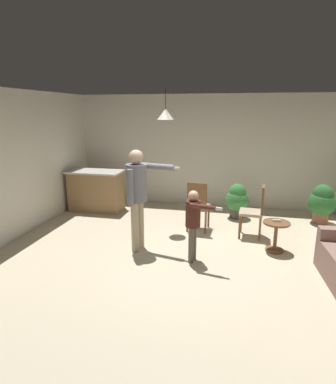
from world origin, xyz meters
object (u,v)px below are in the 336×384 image
(potted_plant_by_wall, at_px, (237,199))
(kitchen_counter, at_px, (96,190))
(spare_remote_on_table, at_px, (277,221))
(potted_plant_corner, at_px, (322,202))
(dining_chair_by_counter, at_px, (198,204))
(person_adult, at_px, (138,189))
(person_child, at_px, (194,218))
(dining_chair_near_wall, at_px, (255,209))
(side_table_by_couch, at_px, (276,233))

(potted_plant_by_wall, bearing_deg, kitchen_counter, -177.78)
(potted_plant_by_wall, xyz_separation_m, spare_remote_on_table, (0.65, -1.61, 0.11))
(potted_plant_corner, xyz_separation_m, potted_plant_by_wall, (-1.73, -0.03, -0.04))
(kitchen_counter, height_order, dining_chair_by_counter, dining_chair_by_counter)
(person_adult, distance_m, potted_plant_corner, 3.99)
(person_adult, xyz_separation_m, person_child, (0.97, -0.23, -0.35))
(person_child, xyz_separation_m, dining_chair_near_wall, (0.98, 1.24, -0.17))
(person_adult, height_order, potted_plant_corner, person_adult)
(potted_plant_by_wall, height_order, spare_remote_on_table, potted_plant_by_wall)
(spare_remote_on_table, bearing_deg, kitchen_counter, 159.26)
(dining_chair_near_wall, bearing_deg, dining_chair_by_counter, 89.81)
(kitchen_counter, bearing_deg, potted_plant_by_wall, 2.22)
(kitchen_counter, bearing_deg, dining_chair_by_counter, -18.60)
(potted_plant_corner, bearing_deg, spare_remote_on_table, -123.29)
(kitchen_counter, height_order, side_table_by_couch, kitchen_counter)
(person_child, xyz_separation_m, dining_chair_by_counter, (-0.10, 1.33, -0.17))
(person_adult, height_order, spare_remote_on_table, person_adult)
(person_adult, bearing_deg, dining_chair_near_wall, 129.63)
(potted_plant_corner, bearing_deg, person_child, -135.54)
(side_table_by_couch, xyz_separation_m, potted_plant_by_wall, (-0.66, 1.63, 0.10))
(person_adult, height_order, dining_chair_near_wall, person_adult)
(person_child, height_order, spare_remote_on_table, person_child)
(kitchen_counter, xyz_separation_m, dining_chair_by_counter, (2.52, -0.85, 0.07))
(kitchen_counter, bearing_deg, dining_chair_near_wall, -14.54)
(person_child, relative_size, dining_chair_by_counter, 1.15)
(person_adult, height_order, person_child, person_adult)
(person_adult, relative_size, person_child, 1.49)
(dining_chair_by_counter, xyz_separation_m, dining_chair_near_wall, (1.08, -0.09, 0.00))
(kitchen_counter, xyz_separation_m, potted_plant_by_wall, (3.27, 0.13, -0.05))
(dining_chair_by_counter, bearing_deg, potted_plant_corner, 25.58)
(person_adult, xyz_separation_m, spare_remote_on_table, (2.27, 0.46, -0.53))
(kitchen_counter, bearing_deg, person_child, -39.68)
(person_adult, bearing_deg, potted_plant_by_wall, 154.33)
(dining_chair_near_wall, bearing_deg, person_adult, 121.80)
(dining_chair_near_wall, relative_size, potted_plant_corner, 1.19)
(person_adult, relative_size, spare_remote_on_table, 13.19)
(kitchen_counter, xyz_separation_m, dining_chair_near_wall, (3.61, -0.94, 0.07))
(dining_chair_by_counter, bearing_deg, potted_plant_by_wall, 56.12)
(dining_chair_by_counter, distance_m, potted_plant_corner, 2.68)
(kitchen_counter, relative_size, spare_remote_on_table, 9.69)
(person_child, height_order, dining_chair_by_counter, person_child)
(person_child, distance_m, spare_remote_on_table, 1.48)
(side_table_by_couch, bearing_deg, potted_plant_corner, 57.07)
(person_adult, distance_m, dining_chair_near_wall, 2.25)
(kitchen_counter, bearing_deg, spare_remote_on_table, -20.74)
(side_table_by_couch, bearing_deg, spare_remote_on_table, 103.11)
(person_child, distance_m, dining_chair_by_counter, 1.34)
(person_child, xyz_separation_m, spare_remote_on_table, (1.30, 0.69, -0.18))
(kitchen_counter, relative_size, potted_plant_corner, 1.50)
(dining_chair_by_counter, xyz_separation_m, potted_plant_corner, (2.48, 1.00, -0.08))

